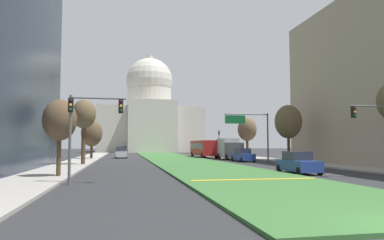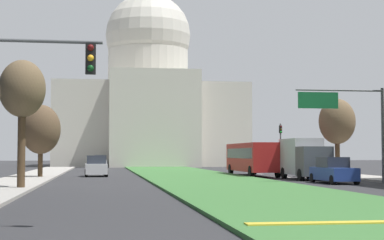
# 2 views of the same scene
# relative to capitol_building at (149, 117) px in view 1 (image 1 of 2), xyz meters

# --- Properties ---
(ground_plane) EXTENTS (260.00, 260.00, 0.00)m
(ground_plane) POSITION_rel_capitol_building_xyz_m (0.00, -50.36, -10.66)
(ground_plane) COLOR #2B2B2D
(grass_median) EXTENTS (8.93, 91.97, 0.14)m
(grass_median) POSITION_rel_capitol_building_xyz_m (0.00, -55.47, -10.59)
(grass_median) COLOR #386B33
(grass_median) RESTS_ON ground_plane
(median_curb_nose) EXTENTS (8.03, 0.50, 0.04)m
(median_curb_nose) POSITION_rel_capitol_building_xyz_m (0.00, -88.62, -10.50)
(median_curb_nose) COLOR gold
(median_curb_nose) RESTS_ON grass_median
(lane_dashes_right) EXTENTS (0.16, 43.05, 0.01)m
(lane_dashes_right) POSITION_rel_capitol_building_xyz_m (7.98, -64.14, -10.65)
(lane_dashes_right) COLOR silver
(lane_dashes_right) RESTS_ON ground_plane
(sidewalk_left) EXTENTS (4.00, 91.97, 0.15)m
(sidewalk_left) POSITION_rel_capitol_building_xyz_m (-13.49, -60.57, -10.58)
(sidewalk_left) COLOR #9E9991
(sidewalk_left) RESTS_ON ground_plane
(sidewalk_right) EXTENTS (4.00, 91.97, 0.15)m
(sidewalk_right) POSITION_rel_capitol_building_xyz_m (13.49, -60.57, -10.58)
(sidewalk_right) COLOR #9E9991
(sidewalk_right) RESTS_ON ground_plane
(capitol_building) EXTENTS (30.49, 27.70, 30.11)m
(capitol_building) POSITION_rel_capitol_building_xyz_m (0.00, 0.00, 0.00)
(capitol_building) COLOR beige
(capitol_building) RESTS_ON ground_plane
(traffic_light_near_left) EXTENTS (3.34, 0.35, 5.20)m
(traffic_light_near_left) POSITION_rel_capitol_building_xyz_m (-10.14, -87.75, -6.86)
(traffic_light_near_left) COLOR #515456
(traffic_light_near_left) RESTS_ON ground_plane
(traffic_light_near_right) EXTENTS (3.34, 0.35, 5.20)m
(traffic_light_near_right) POSITION_rel_capitol_building_xyz_m (10.14, -87.01, -6.86)
(traffic_light_near_right) COLOR #515456
(traffic_light_near_right) RESTS_ON ground_plane
(traffic_light_far_right) EXTENTS (0.28, 0.35, 5.20)m
(traffic_light_far_right) POSITION_rel_capitol_building_xyz_m (10.99, -40.89, -7.34)
(traffic_light_far_right) COLOR #515456
(traffic_light_far_right) RESTS_ON ground_plane
(overhead_guide_sign) EXTENTS (6.22, 0.20, 6.50)m
(overhead_guide_sign) POSITION_rel_capitol_building_xyz_m (8.83, -64.70, -5.98)
(overhead_guide_sign) COLOR #515456
(overhead_guide_sign) RESTS_ON ground_plane
(street_tree_left_near) EXTENTS (2.30, 2.30, 5.44)m
(street_tree_left_near) POSITION_rel_capitol_building_xyz_m (-12.28, -83.58, -6.70)
(street_tree_left_near) COLOR #4C3823
(street_tree_left_near) RESTS_ON ground_plane
(street_tree_left_mid) EXTENTS (2.58, 2.58, 7.27)m
(street_tree_left_mid) POSITION_rel_capitol_building_xyz_m (-12.21, -69.04, -5.13)
(street_tree_left_mid) COLOR #4C3823
(street_tree_left_mid) RESTS_ON ground_plane
(street_tree_right_mid) EXTENTS (3.35, 3.35, 7.23)m
(street_tree_right_mid) POSITION_rel_capitol_building_xyz_m (12.29, -68.51, -5.56)
(street_tree_right_mid) COLOR #4C3823
(street_tree_right_mid) RESTS_ON ground_plane
(street_tree_left_far) EXTENTS (3.23, 3.23, 6.02)m
(street_tree_left_far) POSITION_rel_capitol_building_xyz_m (-12.72, -52.65, -6.68)
(street_tree_left_far) COLOR #4C3823
(street_tree_left_far) RESTS_ON ground_plane
(street_tree_right_far) EXTENTS (3.19, 3.19, 6.85)m
(street_tree_right_far) POSITION_rel_capitol_building_xyz_m (12.69, -52.56, -5.86)
(street_tree_right_far) COLOR #4C3823
(street_tree_right_far) RESTS_ON ground_plane
(sedan_lead_stopped) EXTENTS (2.02, 4.63, 1.75)m
(sedan_lead_stopped) POSITION_rel_capitol_building_xyz_m (5.73, -83.24, -9.84)
(sedan_lead_stopped) COLOR navy
(sedan_lead_stopped) RESTS_ON ground_plane
(sedan_midblock) EXTENTS (1.96, 4.57, 1.79)m
(sedan_midblock) POSITION_rel_capitol_building_xyz_m (7.81, -64.21, -9.83)
(sedan_midblock) COLOR navy
(sedan_midblock) RESTS_ON ground_plane
(sedan_distant) EXTENTS (2.08, 4.37, 1.86)m
(sedan_distant) POSITION_rel_capitol_building_xyz_m (-8.25, -48.64, -9.80)
(sedan_distant) COLOR silver
(sedan_distant) RESTS_ON ground_plane
(sedan_far_horizon) EXTENTS (1.98, 4.40, 1.79)m
(sedan_far_horizon) POSITION_rel_capitol_building_xyz_m (-8.27, -31.35, -9.83)
(sedan_far_horizon) COLOR #BCBCC1
(sedan_far_horizon) RESTS_ON ground_plane
(sedan_very_far) EXTENTS (1.93, 4.45, 1.82)m
(sedan_very_far) POSITION_rel_capitol_building_xyz_m (-7.86, -13.49, -9.81)
(sedan_very_far) COLOR #BCBCC1
(sedan_very_far) RESTS_ON ground_plane
(box_truck_delivery) EXTENTS (2.40, 6.40, 3.20)m
(box_truck_delivery) POSITION_rel_capitol_building_xyz_m (7.89, -57.84, -8.98)
(box_truck_delivery) COLOR #4C5156
(box_truck_delivery) RESTS_ON ground_plane
(city_bus) EXTENTS (2.62, 11.00, 2.95)m
(city_bus) POSITION_rel_capitol_building_xyz_m (5.73, -49.67, -8.89)
(city_bus) COLOR #B21E1E
(city_bus) RESTS_ON ground_plane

